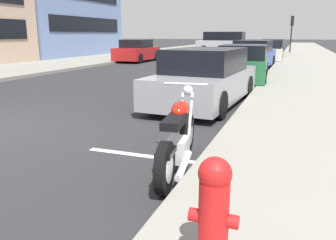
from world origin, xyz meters
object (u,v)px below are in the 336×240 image
object	(u,v)px
parked_car_behind_motorcycle	(268,51)
crossing_truck	(224,42)
parked_car_at_intersection	(206,78)
parked_car_far_down_curb	(243,64)
traffic_signal_near_corner	(292,26)
car_opposite_curb	(137,51)
parked_car_across_street	(253,55)
parked_car_second_in_row	(271,48)
parked_motorcycle	(178,140)
fire_hydrant	(214,208)

from	to	relation	value
parked_car_behind_motorcycle	crossing_truck	bearing A→B (deg)	25.80
parked_car_at_intersection	parked_car_far_down_curb	world-z (taller)	parked_car_at_intersection
crossing_truck	traffic_signal_near_corner	size ratio (longest dim) A/B	1.56
parked_car_behind_motorcycle	car_opposite_curb	distance (m)	8.89
parked_car_across_street	car_opposite_curb	world-z (taller)	parked_car_across_street
parked_car_second_in_row	parked_motorcycle	bearing A→B (deg)	177.65
parked_car_behind_motorcycle	fire_hydrant	xyz separation A→B (m)	(-22.49, -1.33, -0.10)
traffic_signal_near_corner	parked_car_at_intersection	bearing A→B (deg)	176.51
parked_motorcycle	crossing_truck	xyz separation A→B (m)	(28.90, 5.09, 0.61)
parked_car_at_intersection	parked_car_second_in_row	xyz separation A→B (m)	(21.28, -0.19, -0.02)
parked_car_second_in_row	crossing_truck	world-z (taller)	crossing_truck
parked_car_far_down_curb	parked_car_across_street	bearing A→B (deg)	-0.64
parked_car_behind_motorcycle	parked_car_across_street	bearing A→B (deg)	172.71
parked_car_second_in_row	traffic_signal_near_corner	size ratio (longest dim) A/B	1.42
crossing_truck	car_opposite_curb	distance (m)	12.45
parked_car_at_intersection	parked_car_behind_motorcycle	world-z (taller)	parked_car_at_intersection
parked_motorcycle	traffic_signal_near_corner	size ratio (longest dim) A/B	0.62
parked_motorcycle	parked_car_at_intersection	bearing A→B (deg)	2.82
parked_car_across_street	traffic_signal_near_corner	bearing A→B (deg)	-2.38
parked_motorcycle	car_opposite_curb	world-z (taller)	car_opposite_curb
parked_car_at_intersection	parked_car_second_in_row	size ratio (longest dim) A/B	0.99
parked_car_far_down_curb	parked_car_second_in_row	distance (m)	16.31
parked_car_across_street	car_opposite_curb	xyz separation A→B (m)	(1.96, 7.75, -0.02)
parked_car_at_intersection	parked_car_second_in_row	world-z (taller)	parked_car_at_intersection
parked_motorcycle	traffic_signal_near_corner	distance (m)	30.35
crossing_truck	car_opposite_curb	world-z (taller)	crossing_truck
parked_car_second_in_row	parked_car_behind_motorcycle	bearing A→B (deg)	178.04
parked_car_far_down_curb	car_opposite_curb	world-z (taller)	car_opposite_curb
parked_car_second_in_row	fire_hydrant	size ratio (longest dim) A/B	5.68
parked_car_across_street	car_opposite_curb	size ratio (longest dim) A/B	1.06
parked_car_second_in_row	traffic_signal_near_corner	xyz separation A→B (m)	(4.50, -1.38, 1.84)
parked_car_behind_motorcycle	fire_hydrant	bearing A→B (deg)	179.93
parked_car_at_intersection	traffic_signal_near_corner	world-z (taller)	traffic_signal_near_corner
parked_motorcycle	fire_hydrant	bearing A→B (deg)	-161.50
parked_car_at_intersection	parked_car_second_in_row	bearing A→B (deg)	3.29
parked_car_at_intersection	crossing_truck	distance (m)	24.79
parked_car_far_down_curb	crossing_truck	world-z (taller)	crossing_truck
parked_car_behind_motorcycle	traffic_signal_near_corner	world-z (taller)	traffic_signal_near_corner
car_opposite_curb	parked_car_across_street	bearing A→B (deg)	75.59
parked_car_second_in_row	parked_car_across_street	bearing A→B (deg)	175.19
car_opposite_curb	fire_hydrant	bearing A→B (deg)	26.38
parked_car_at_intersection	fire_hydrant	xyz separation A→B (m)	(-6.40, -1.67, -0.11)
parked_car_far_down_curb	parked_car_second_in_row	xyz separation A→B (m)	(16.31, 0.06, -0.00)
parked_car_at_intersection	crossing_truck	world-z (taller)	crossing_truck
parked_car_far_down_curb	parked_car_second_in_row	bearing A→B (deg)	-3.37
parked_car_across_street	traffic_signal_near_corner	size ratio (longest dim) A/B	1.32
car_opposite_curb	traffic_signal_near_corner	xyz separation A→B (m)	(13.32, -9.35, 1.83)
parked_car_second_in_row	car_opposite_curb	distance (m)	11.89
parked_car_far_down_curb	crossing_truck	bearing A→B (deg)	9.65
parked_motorcycle	parked_car_at_intersection	size ratio (longest dim) A/B	0.45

